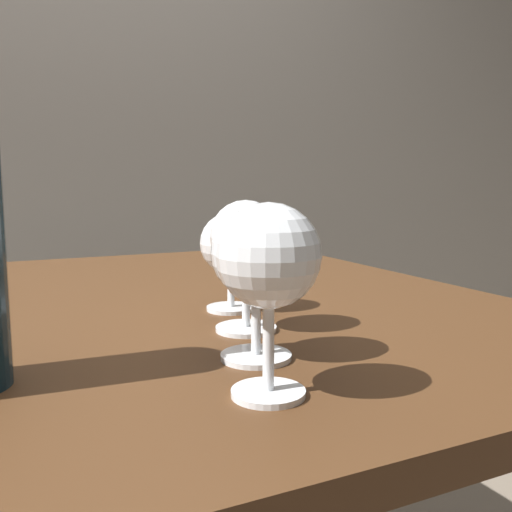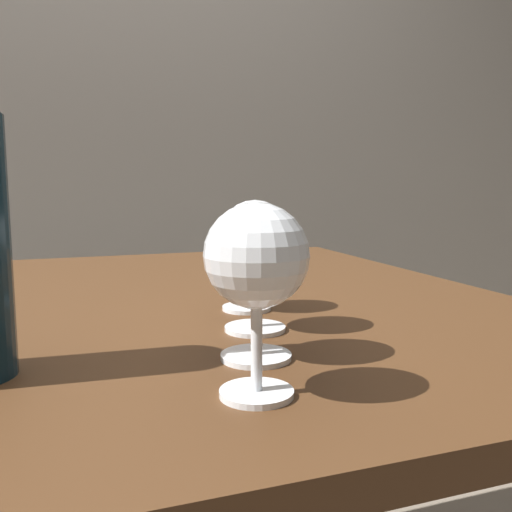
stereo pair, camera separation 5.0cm
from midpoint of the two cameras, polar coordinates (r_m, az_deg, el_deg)
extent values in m
cube|color=gray|center=(2.08, -24.37, 17.60)|extent=(5.00, 0.08, 2.60)
cube|color=#472B16|center=(0.77, -20.07, -6.19)|extent=(1.14, 1.00, 0.03)
cylinder|color=#472B16|center=(1.43, 0.45, -15.16)|extent=(0.06, 0.06, 0.72)
cylinder|color=white|center=(0.44, -2.10, -13.91)|extent=(0.06, 0.06, 0.00)
cylinder|color=white|center=(0.43, -2.13, -8.69)|extent=(0.01, 0.01, 0.08)
sphere|color=white|center=(0.41, -2.18, 0.03)|extent=(0.08, 0.08, 0.08)
ellipsoid|color=gold|center=(0.41, -2.18, 0.09)|extent=(0.07, 0.07, 0.04)
cylinder|color=white|center=(0.53, -2.79, -10.29)|extent=(0.07, 0.07, 0.00)
cylinder|color=white|center=(0.52, -2.82, -6.41)|extent=(0.01, 0.01, 0.07)
sphere|color=white|center=(0.50, -2.86, 0.35)|extent=(0.08, 0.08, 0.08)
ellipsoid|color=#EACC66|center=(0.50, -2.86, 0.28)|extent=(0.07, 0.07, 0.04)
cylinder|color=white|center=(0.62, -3.37, -7.46)|extent=(0.07, 0.07, 0.00)
cylinder|color=white|center=(0.61, -3.40, -3.87)|extent=(0.01, 0.01, 0.07)
sphere|color=white|center=(0.60, -3.45, 2.02)|extent=(0.08, 0.08, 0.08)
ellipsoid|color=#470A16|center=(0.60, -3.45, 1.70)|extent=(0.07, 0.07, 0.03)
cylinder|color=white|center=(0.72, -4.60, -5.39)|extent=(0.06, 0.06, 0.00)
cylinder|color=white|center=(0.71, -4.63, -2.98)|extent=(0.01, 0.01, 0.06)
sphere|color=white|center=(0.70, -4.68, 1.30)|extent=(0.08, 0.08, 0.08)
ellipsoid|color=pink|center=(0.70, -4.68, 1.24)|extent=(0.07, 0.07, 0.03)
camera|label=1|loc=(0.03, -92.86, -0.39)|focal=38.93mm
camera|label=2|loc=(0.03, 87.14, 0.39)|focal=38.93mm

